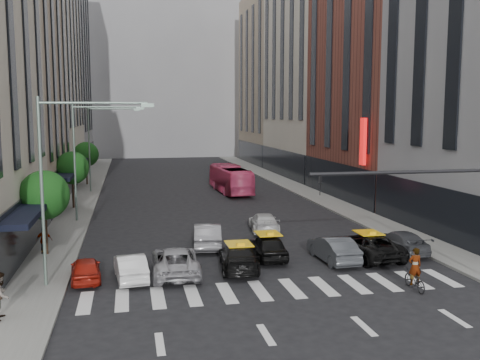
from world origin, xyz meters
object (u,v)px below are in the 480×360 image
streetlamp_mid (87,146)px  car_red (86,269)px  car_white_front (130,267)px  motorcycle (414,280)px  taxi_center (268,246)px  streetlamp_far (98,137)px  bus (230,179)px  pedestrian_near (1,295)px  pedestrian_far (44,240)px  taxi_left (239,257)px  streetlamp_near (62,166)px

streetlamp_mid → car_red: size_ratio=2.52×
car_white_front → motorcycle: size_ratio=2.15×
taxi_center → motorcycle: size_ratio=2.29×
motorcycle → streetlamp_far: bearing=-64.5°
bus → car_white_front: bearing=66.4°
pedestrian_near → motorcycle: bearing=-85.9°
streetlamp_far → pedestrian_far: (-1.90, -25.87, -4.95)m
taxi_left → streetlamp_mid: bearing=-52.6°
streetlamp_near → car_white_front: size_ratio=2.23×
pedestrian_far → streetlamp_near: bearing=111.7°
streetlamp_mid → pedestrian_far: 11.21m
streetlamp_mid → pedestrian_near: (-2.08, -20.10, -4.79)m
streetlamp_far → pedestrian_near: streetlamp_far is taller
streetlamp_mid → bus: streetlamp_mid is taller
taxi_left → pedestrian_far: bearing=-18.4°
taxi_center → motorcycle: bearing=130.9°
streetlamp_far → bus: size_ratio=0.87×
taxi_left → taxi_center: bearing=-131.8°
streetlamp_near → motorcycle: bearing=-13.5°
car_red → pedestrian_near: pedestrian_near is taller
motorcycle → pedestrian_far: 20.76m
streetlamp_far → taxi_left: 32.58m
streetlamp_mid → taxi_center: 17.79m
car_red → car_white_front: car_white_front is taller
car_red → car_white_front: 2.22m
car_red → bus: (12.77, 28.18, 0.83)m
streetlamp_near → pedestrian_far: (-1.90, 6.13, -4.95)m
car_red → taxi_left: (7.91, 0.31, 0.10)m
streetlamp_near → bus: bearing=64.8°
streetlamp_mid → car_red: streetlamp_mid is taller
streetlamp_mid → streetlamp_far: (0.00, 16.00, 0.00)m
taxi_left → pedestrian_near: 12.00m
motorcycle → taxi_center: bearing=-50.3°
streetlamp_near → pedestrian_near: size_ratio=4.68×
streetlamp_mid → car_red: bearing=-86.8°
car_red → taxi_left: 7.92m
taxi_center → pedestrian_near: bearing=30.7°
streetlamp_mid → streetlamp_far: 16.00m
bus → motorcycle: bearing=91.4°
streetlamp_mid → pedestrian_near: streetlamp_mid is taller
car_white_front → bus: size_ratio=0.39×
car_white_front → pedestrian_far: size_ratio=2.52×
car_red → motorcycle: 16.12m
car_white_front → motorcycle: 13.94m
streetlamp_near → pedestrian_far: 8.10m
pedestrian_far → bus: bearing=-119.8°
car_white_front → pedestrian_far: pedestrian_far is taller
pedestrian_near → pedestrian_far: pedestrian_near is taller
car_white_front → bus: (10.57, 28.43, 0.78)m
streetlamp_near → streetlamp_mid: bearing=90.0°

